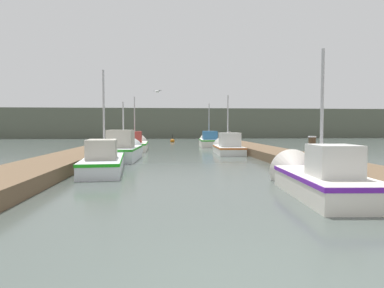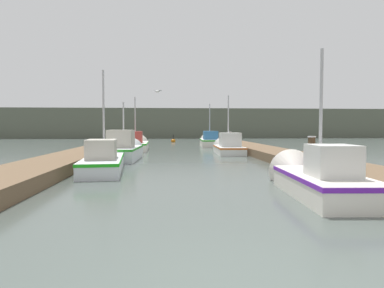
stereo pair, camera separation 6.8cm
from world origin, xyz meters
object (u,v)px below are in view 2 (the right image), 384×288
Objects in this scene: fishing_boat_4 at (136,144)px; fishing_boat_5 at (209,141)px; fishing_boat_2 at (124,150)px; mooring_piling_2 at (230,140)px; mooring_piling_1 at (96,153)px; fishing_boat_1 at (105,159)px; mooring_piling_0 at (311,157)px; seagull_lead at (158,91)px; fishing_boat_3 at (228,147)px; channel_buoy at (173,141)px; fishing_boat_0 at (316,178)px.

fishing_boat_4 reaches higher than fishing_boat_5.
fishing_boat_2 is 3.61× the size of mooring_piling_2.
fishing_boat_4 is (-0.08, 7.51, -0.08)m from fishing_boat_2.
fishing_boat_2 is at bearing 61.84° from mooring_piling_1.
fishing_boat_1 is 14.14m from mooring_piling_2.
mooring_piling_1 is 12.82m from mooring_piling_2.
mooring_piling_2 is at bearing 89.68° from mooring_piling_0.
mooring_piling_1 is at bearing -97.28° from fishing_boat_4.
fishing_boat_4 reaches higher than seagull_lead.
fishing_boat_3 is (6.17, 3.60, -0.09)m from fishing_boat_2.
fishing_boat_3 is 0.84× the size of fishing_boat_4.
fishing_boat_4 reaches higher than channel_buoy.
fishing_boat_5 is at bearing 92.72° from mooring_piling_0.
fishing_boat_2 is (0.26, 4.17, 0.11)m from fishing_boat_1.
fishing_boat_4 is at bearing 115.65° from mooring_piling_0.
mooring_piling_2 is 2.82× the size of seagull_lead.
channel_buoy is (3.23, 24.37, -0.25)m from fishing_boat_1.
fishing_boat_3 is at bearing -79.11° from channel_buoy.
fishing_boat_1 is at bearing 157.10° from mooring_piling_0.
fishing_boat_2 is 0.86× the size of fishing_boat_4.
mooring_piling_1 reaches higher than channel_buoy.
seagull_lead is (1.81, -6.11, 3.29)m from fishing_boat_4.
fishing_boat_3 is at bearing -102.07° from mooring_piling_2.
fishing_boat_0 reaches higher than fishing_boat_2.
fishing_boat_1 reaches higher than fishing_boat_2.
fishing_boat_5 reaches higher than fishing_boat_3.
fishing_boat_1 is at bearing -91.01° from fishing_boat_2.
fishing_boat_0 is 4.73× the size of mooring_piling_1.
fishing_boat_4 is 9.55m from mooring_piling_1.
mooring_piling_2 is at bearing -71.50° from channel_buoy.
fishing_boat_0 is 12.35m from seagull_lead.
fishing_boat_1 is at bearing -108.00° from fishing_boat_5.
fishing_boat_4 is 13.05m from channel_buoy.
mooring_piling_1 is at bearing 105.03° from fishing_boat_1.
fishing_boat_2 is at bearing -97.51° from seagull_lead.
fishing_boat_5 is at bearing 66.31° from fishing_boat_2.
mooring_piling_2 is at bearing 90.32° from fishing_boat_0.
fishing_boat_0 is 22.03m from fishing_boat_5.
fishing_boat_2 is 5.04× the size of mooring_piling_1.
fishing_boat_5 is (0.02, 22.03, 0.07)m from fishing_boat_0.
fishing_boat_1 reaches higher than mooring_piling_0.
channel_buoy is (-3.08, 29.88, -0.25)m from fishing_boat_0.
channel_buoy is at bearing 129.80° from seagull_lead.
fishing_boat_1 reaches higher than mooring_piling_2.
fishing_boat_5 is at bearing 93.63° from fishing_boat_0.
channel_buoy is 19.17m from seagull_lead.
seagull_lead reaches higher than fishing_boat_0.
channel_buoy is (-4.03, 27.43, -0.56)m from mooring_piling_0.
seagull_lead is (2.80, 3.39, 3.22)m from mooring_piling_1.
fishing_boat_3 is 4.79× the size of channel_buoy.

